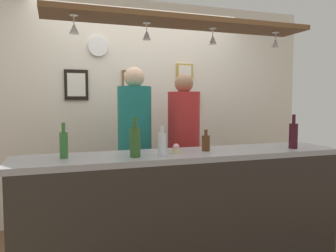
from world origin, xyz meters
The scene contains 21 objects.
ground_plane centered at (0.00, 0.00, 0.00)m, with size 8.00×8.00×0.00m, color brown.
back_wall centered at (0.00, 1.10, 1.30)m, with size 4.40×0.06×2.60m, color silver.
bar_counter centered at (0.00, -0.50, 0.67)m, with size 2.70×0.55×0.99m.
overhead_glass_rack centered at (0.00, -0.30, 2.04)m, with size 2.20×0.36×0.04m, color brown.
hanging_wineglass_far_left centered at (-0.86, -0.34, 1.93)m, with size 0.07×0.07×0.13m.
hanging_wineglass_left centered at (-0.31, -0.27, 1.93)m, with size 0.07×0.07×0.13m.
hanging_wineglass_center_left centered at (0.28, -0.26, 1.93)m, with size 0.07×0.07×0.13m.
hanging_wineglass_center centered at (0.89, -0.29, 1.93)m, with size 0.07×0.07×0.13m.
person_left_teal_shirt centered at (-0.24, 0.44, 1.06)m, with size 0.34×0.34×1.75m.
person_right_red_shirt centered at (0.29, 0.44, 1.02)m, with size 0.34×0.34×1.69m.
bottle_soda_clear centered at (-0.24, -0.46, 1.08)m, with size 0.06×0.06×0.23m.
bottle_beer_brown_stubby centered at (0.18, -0.34, 1.06)m, with size 0.07×0.07×0.18m.
bottle_wine_dark_red centered at (0.98, -0.45, 1.11)m, with size 0.08×0.08×0.30m.
bottle_champagne_green centered at (-0.45, -0.45, 1.11)m, with size 0.08×0.08×0.30m.
bottle_beer_green_import centered at (-0.95, -0.33, 1.09)m, with size 0.06×0.06×0.26m.
cupcake centered at (-0.10, -0.38, 1.02)m, with size 0.06×0.06×0.08m.
picture_frame_lower_pair centered at (0.61, 1.06, 1.43)m, with size 0.30×0.02×0.18m.
picture_frame_caricature centered at (-0.76, 1.06, 1.59)m, with size 0.26×0.02×0.34m.
picture_frame_crest centered at (-0.15, 1.06, 1.64)m, with size 0.18×0.02×0.26m.
picture_frame_upper_small centered at (0.55, 1.06, 1.78)m, with size 0.22×0.02×0.18m.
wall_clock centered at (-0.52, 1.05, 2.02)m, with size 0.22×0.22×0.03m, color white.
Camera 1 is at (-1.02, -2.86, 1.41)m, focal length 35.74 mm.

